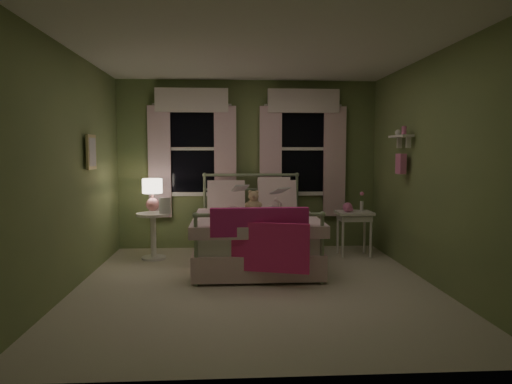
{
  "coord_description": "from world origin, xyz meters",
  "views": [
    {
      "loc": [
        -0.3,
        -5.01,
        1.5
      ],
      "look_at": [
        0.04,
        0.67,
        1.0
      ],
      "focal_mm": 32.0,
      "sensor_mm": 36.0,
      "label": 1
    }
  ],
  "objects": [
    {
      "name": "book_nightstand",
      "position": [
        -1.26,
        1.3,
        0.66
      ],
      "size": [
        0.19,
        0.24,
        0.02
      ],
      "primitive_type": "imported",
      "rotation": [
        0.0,
        0.0,
        -0.1
      ],
      "color": "beige",
      "rests_on": "nightstand_left"
    },
    {
      "name": "room_shell",
      "position": [
        0.0,
        0.0,
        1.3
      ],
      "size": [
        4.2,
        4.2,
        4.2
      ],
      "color": "beige",
      "rests_on": "ground"
    },
    {
      "name": "nightstand_left",
      "position": [
        -1.36,
        1.38,
        0.42
      ],
      "size": [
        0.46,
        0.46,
        0.65
      ],
      "color": "white",
      "rests_on": "ground"
    },
    {
      "name": "child_right",
      "position": [
        0.32,
        1.44,
        0.94
      ],
      "size": [
        0.37,
        0.3,
        0.75
      ],
      "primitive_type": "imported",
      "rotation": [
        0.0,
        0.0,
        3.1
      ],
      "color": "#F7D1DD",
      "rests_on": "bed"
    },
    {
      "name": "book_left",
      "position": [
        -0.24,
        1.19,
        0.96
      ],
      "size": [
        0.22,
        0.16,
        0.26
      ],
      "primitive_type": "imported",
      "rotation": [
        1.22,
        0.0,
        0.22
      ],
      "color": "beige",
      "rests_on": "child_left"
    },
    {
      "name": "book_right",
      "position": [
        0.32,
        1.19,
        0.92
      ],
      "size": [
        0.23,
        0.18,
        0.26
      ],
      "primitive_type": "imported",
      "rotation": [
        1.22,
        0.0,
        0.43
      ],
      "color": "beige",
      "rests_on": "child_right"
    },
    {
      "name": "nightstand_right",
      "position": [
        1.5,
        1.39,
        0.55
      ],
      "size": [
        0.5,
        0.4,
        0.64
      ],
      "color": "white",
      "rests_on": "ground"
    },
    {
      "name": "window_left",
      "position": [
        -0.85,
        2.03,
        1.62
      ],
      "size": [
        1.34,
        0.13,
        1.96
      ],
      "color": "black",
      "rests_on": "room_shell"
    },
    {
      "name": "wall_shelf",
      "position": [
        1.9,
        0.7,
        1.52
      ],
      "size": [
        0.15,
        0.5,
        0.6
      ],
      "color": "white",
      "rests_on": "room_shell"
    },
    {
      "name": "framed_picture",
      "position": [
        -1.95,
        0.6,
        1.5
      ],
      "size": [
        0.03,
        0.32,
        0.42
      ],
      "color": "beige",
      "rests_on": "room_shell"
    },
    {
      "name": "child_left",
      "position": [
        -0.24,
        1.44,
        0.95
      ],
      "size": [
        0.29,
        0.2,
        0.76
      ],
      "primitive_type": "imported",
      "rotation": [
        0.0,
        0.0,
        3.08
      ],
      "color": "#F7D1DD",
      "rests_on": "bed"
    },
    {
      "name": "pink_throw",
      "position": [
        0.04,
        -0.01,
        0.61
      ],
      "size": [
        1.1,
        0.34,
        0.71
      ],
      "color": "#D42982",
      "rests_on": "bed"
    },
    {
      "name": "bud_vase",
      "position": [
        1.62,
        1.44,
        0.79
      ],
      "size": [
        0.06,
        0.06,
        0.28
      ],
      "color": "white",
      "rests_on": "nightstand_right"
    },
    {
      "name": "bed",
      "position": [
        0.05,
        1.01,
        0.38
      ],
      "size": [
        1.58,
        2.04,
        1.18
      ],
      "color": "white",
      "rests_on": "ground"
    },
    {
      "name": "window_right",
      "position": [
        0.85,
        2.03,
        1.62
      ],
      "size": [
        1.34,
        0.13,
        1.96
      ],
      "color": "black",
      "rests_on": "room_shell"
    },
    {
      "name": "teddy_bear",
      "position": [
        0.04,
        1.28,
        0.79
      ],
      "size": [
        0.24,
        0.2,
        0.32
      ],
      "color": "tan",
      "rests_on": "bed"
    },
    {
      "name": "pink_toy",
      "position": [
        1.4,
        1.38,
        0.71
      ],
      "size": [
        0.14,
        0.19,
        0.14
      ],
      "color": "pink",
      "rests_on": "nightstand_right"
    },
    {
      "name": "table_lamp",
      "position": [
        -1.36,
        1.38,
        0.95
      ],
      "size": [
        0.28,
        0.28,
        0.45
      ],
      "color": "pink",
      "rests_on": "nightstand_left"
    }
  ]
}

